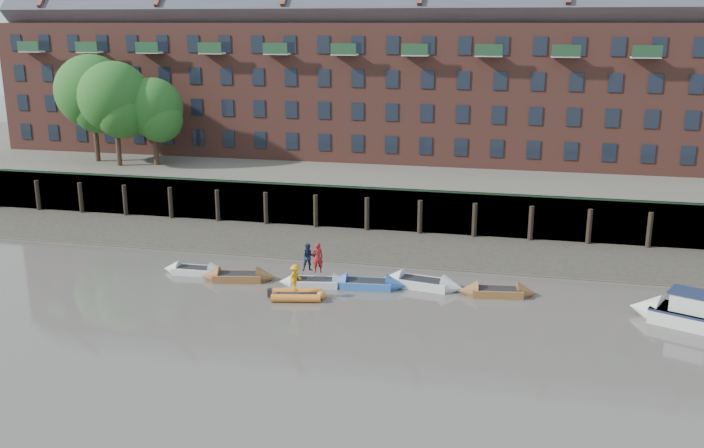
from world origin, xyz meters
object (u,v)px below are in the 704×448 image
(rowboat_5, at_px, (422,283))
(person_rib_crew, at_px, (295,278))
(rib_tender, at_px, (299,295))
(rowboat_6, at_px, (497,292))
(rowboat_4, at_px, (366,284))
(rowboat_3, at_px, (315,282))
(person_rower_a, at_px, (318,258))
(rowboat_1, at_px, (195,270))
(rowboat_2, at_px, (238,277))
(motor_launch, at_px, (679,312))
(person_rower_b, at_px, (309,257))

(rowboat_5, relative_size, person_rib_crew, 3.28)
(rowboat_5, distance_m, rib_tender, 7.45)
(rowboat_6, bearing_deg, rowboat_4, 175.48)
(rowboat_3, xyz_separation_m, person_rower_a, (0.17, 0.05, 1.55))
(rowboat_3, bearing_deg, rowboat_1, 167.09)
(rowboat_1, height_order, rowboat_2, rowboat_2)
(rib_tender, bearing_deg, person_rib_crew, -175.15)
(rowboat_2, bearing_deg, motor_launch, -14.20)
(rowboat_2, distance_m, motor_launch, 24.95)
(rowboat_2, distance_m, rowboat_4, 7.91)
(rowboat_2, height_order, rowboat_4, rowboat_4)
(rib_tender, xyz_separation_m, motor_launch, (20.38, 1.04, 0.38))
(rowboat_4, distance_m, motor_launch, 17.11)
(rowboat_1, distance_m, rowboat_6, 18.64)
(rowboat_2, distance_m, rowboat_5, 11.19)
(rowboat_4, relative_size, motor_launch, 0.79)
(rowboat_2, bearing_deg, rowboat_1, 157.92)
(person_rib_crew, bearing_deg, rowboat_2, 78.76)
(rowboat_3, distance_m, rowboat_5, 6.39)
(rowboat_5, bearing_deg, person_rower_a, -159.18)
(person_rib_crew, bearing_deg, person_rower_b, 15.18)
(rowboat_2, relative_size, rowboat_3, 1.07)
(rowboat_3, bearing_deg, person_rower_a, 8.53)
(rib_tender, xyz_separation_m, person_rower_a, (0.46, 2.36, 1.54))
(rowboat_2, relative_size, person_rib_crew, 3.02)
(rowboat_5, relative_size, person_rower_a, 2.80)
(rowboat_2, distance_m, rib_tender, 5.05)
(person_rower_b, bearing_deg, rowboat_2, 159.49)
(rowboat_1, bearing_deg, rowboat_2, -12.24)
(rowboat_2, relative_size, rib_tender, 1.52)
(rowboat_3, distance_m, person_rib_crew, 2.63)
(person_rower_b, distance_m, person_rib_crew, 2.60)
(person_rib_crew, bearing_deg, rowboat_6, -58.20)
(rowboat_1, relative_size, rowboat_4, 0.87)
(rowboat_2, bearing_deg, person_rib_crew, -38.89)
(rib_tender, relative_size, person_rower_a, 1.70)
(rowboat_1, distance_m, rowboat_5, 14.25)
(rowboat_2, xyz_separation_m, rowboat_3, (4.84, 0.10, -0.01))
(rowboat_5, relative_size, rib_tender, 1.65)
(rowboat_3, distance_m, rowboat_4, 3.08)
(rowboat_2, height_order, person_rower_b, person_rower_b)
(rowboat_4, relative_size, rib_tender, 1.52)
(rowboat_2, bearing_deg, person_rower_a, -9.80)
(rowboat_3, height_order, rowboat_6, rowboat_6)
(rowboat_3, relative_size, person_rower_a, 2.42)
(rowboat_1, height_order, rowboat_4, rowboat_4)
(rowboat_5, relative_size, motor_launch, 0.86)
(person_rib_crew, bearing_deg, rowboat_1, 85.34)
(rowboat_3, bearing_deg, motor_launch, -13.02)
(person_rower_b, bearing_deg, rowboat_1, 153.42)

